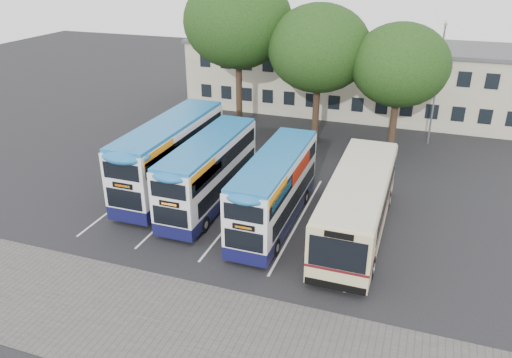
{
  "coord_description": "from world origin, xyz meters",
  "views": [
    {
      "loc": [
        5.49,
        -18.47,
        13.58
      ],
      "look_at": [
        -2.77,
        5.0,
        2.15
      ],
      "focal_mm": 35.0,
      "sensor_mm": 36.0,
      "label": 1
    }
  ],
  "objects": [
    {
      "name": "lamp_post",
      "position": [
        6.0,
        19.97,
        5.08
      ],
      "size": [
        0.25,
        1.05,
        9.06
      ],
      "color": "gray",
      "rests_on": "ground"
    },
    {
      "name": "ground",
      "position": [
        0.0,
        0.0,
        0.0
      ],
      "size": [
        120.0,
        120.0,
        0.0
      ],
      "primitive_type": "plane",
      "color": "black",
      "rests_on": "ground"
    },
    {
      "name": "bus_dd_mid",
      "position": [
        -5.7,
        5.31,
        2.18
      ],
      "size": [
        2.3,
        9.51,
        3.96
      ],
      "color": "#10113D",
      "rests_on": "ground"
    },
    {
      "name": "bay_lines",
      "position": [
        -3.75,
        5.0,
        0.01
      ],
      "size": [
        14.12,
        11.0,
        0.01
      ],
      "color": "silver",
      "rests_on": "ground"
    },
    {
      "name": "bus_dd_right",
      "position": [
        -1.49,
        4.4,
        2.16
      ],
      "size": [
        2.28,
        9.4,
        3.91
      ],
      "color": "#10113D",
      "rests_on": "ground"
    },
    {
      "name": "paving_strip",
      "position": [
        -2.0,
        -5.0,
        0.01
      ],
      "size": [
        40.0,
        6.0,
        0.01
      ],
      "primitive_type": "cube",
      "color": "#595654",
      "rests_on": "ground"
    },
    {
      "name": "depot_building",
      "position": [
        0.0,
        26.99,
        3.15
      ],
      "size": [
        32.4,
        8.4,
        6.2
      ],
      "color": "#A89F87",
      "rests_on": "ground"
    },
    {
      "name": "tree_mid",
      "position": [
        -2.33,
        17.39,
        7.17
      ],
      "size": [
        7.42,
        7.42,
        10.34
      ],
      "color": "black",
      "rests_on": "ground"
    },
    {
      "name": "tree_right",
      "position": [
        3.45,
        16.83,
        6.49
      ],
      "size": [
        6.68,
        6.68,
        9.34
      ],
      "color": "black",
      "rests_on": "ground"
    },
    {
      "name": "tree_left",
      "position": [
        -8.77,
        17.94,
        8.7
      ],
      "size": [
        8.25,
        8.25,
        12.22
      ],
      "color": "black",
      "rests_on": "ground"
    },
    {
      "name": "bus_dd_left",
      "position": [
        -8.74,
        6.41,
        2.39
      ],
      "size": [
        2.53,
        10.43,
        4.34
      ],
      "color": "#10113D",
      "rests_on": "ground"
    },
    {
      "name": "bus_single",
      "position": [
        2.88,
        4.8,
        1.88
      ],
      "size": [
        2.84,
        11.15,
        3.33
      ],
      "color": "beige",
      "rests_on": "ground"
    }
  ]
}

